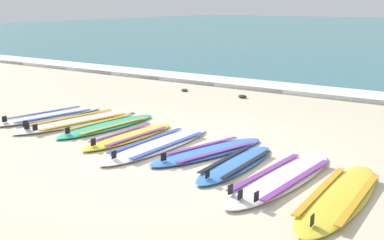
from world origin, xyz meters
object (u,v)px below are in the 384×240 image
at_px(surfboard_0, 49,116).
at_px(surfboard_2, 107,126).
at_px(surfboard_4, 158,145).
at_px(surfboard_8, 339,197).
at_px(surfboard_1, 78,121).
at_px(surfboard_7, 281,178).
at_px(surfboard_3, 129,136).
at_px(surfboard_6, 236,164).
at_px(surfboard_5, 209,151).

relative_size(surfboard_0, surfboard_2, 1.04).
height_order(surfboard_0, surfboard_4, same).
bearing_deg(surfboard_8, surfboard_1, 170.69).
bearing_deg(surfboard_7, surfboard_2, 169.12).
distance_m(surfboard_1, surfboard_2, 0.69).
xyz_separation_m(surfboard_3, surfboard_7, (2.84, -0.39, 0.00)).
bearing_deg(surfboard_1, surfboard_0, -178.83).
bearing_deg(surfboard_4, surfboard_6, -4.99).
relative_size(surfboard_7, surfboard_8, 1.03).
xyz_separation_m(surfboard_7, surfboard_8, (0.79, -0.19, -0.00)).
distance_m(surfboard_0, surfboard_3, 2.26).
bearing_deg(surfboard_6, surfboard_3, 173.55).
relative_size(surfboard_2, surfboard_5, 1.02).
xyz_separation_m(surfboard_4, surfboard_7, (2.16, -0.27, 0.00)).
bearing_deg(surfboard_1, surfboard_6, -7.83).
height_order(surfboard_4, surfboard_6, same).
relative_size(surfboard_0, surfboard_7, 0.93).
height_order(surfboard_2, surfboard_5, same).
distance_m(surfboard_3, surfboard_6, 2.13).
xyz_separation_m(surfboard_4, surfboard_5, (0.83, 0.15, 0.00)).
height_order(surfboard_3, surfboard_8, same).
bearing_deg(surfboard_8, surfboard_4, 170.99).
bearing_deg(surfboard_8, surfboard_6, 167.25).
relative_size(surfboard_0, surfboard_6, 1.21).
height_order(surfboard_3, surfboard_4, same).
height_order(surfboard_0, surfboard_1, same).
height_order(surfboard_0, surfboard_3, same).
height_order(surfboard_0, surfboard_2, same).
bearing_deg(surfboard_6, surfboard_5, 155.83).
xyz_separation_m(surfboard_0, surfboard_8, (5.87, -0.82, -0.00)).
xyz_separation_m(surfboard_2, surfboard_3, (0.79, -0.31, 0.00)).
bearing_deg(surfboard_3, surfboard_2, 158.58).
height_order(surfboard_1, surfboard_2, same).
height_order(surfboard_1, surfboard_8, same).
height_order(surfboard_0, surfboard_6, same).
distance_m(surfboard_1, surfboard_5, 2.99).
bearing_deg(surfboard_7, surfboard_8, -13.80).
relative_size(surfboard_4, surfboard_5, 1.13).
relative_size(surfboard_4, surfboard_6, 1.28).
bearing_deg(surfboard_7, surfboard_0, 172.98).
xyz_separation_m(surfboard_1, surfboard_5, (2.98, -0.22, -0.00)).
bearing_deg(surfboard_1, surfboard_4, -9.72).
bearing_deg(surfboard_5, surfboard_2, 173.14).
bearing_deg(surfboard_0, surfboard_5, -3.13).
relative_size(surfboard_5, surfboard_8, 0.90).
xyz_separation_m(surfboard_2, surfboard_6, (2.90, -0.55, 0.00)).
bearing_deg(surfboard_6, surfboard_2, 169.30).
height_order(surfboard_3, surfboard_5, same).
distance_m(surfboard_0, surfboard_6, 4.38).
bearing_deg(surfboard_0, surfboard_3, -6.06).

